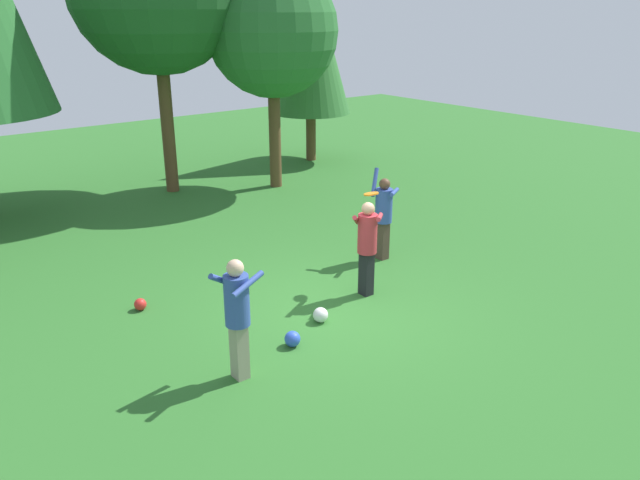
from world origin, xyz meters
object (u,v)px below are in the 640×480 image
(ball_white, at_px, (321,315))
(tree_far_right, at_px, (310,40))
(person_bystander, at_px, (237,309))
(tree_right, at_px, (272,31))
(person_catcher, at_px, (367,241))
(frisbee, at_px, (371,194))
(ball_blue, at_px, (292,339))
(ball_red, at_px, (140,304))
(person_thrower, at_px, (384,212))

(ball_white, distance_m, tree_far_right, 12.11)
(person_bystander, relative_size, tree_right, 0.29)
(tree_right, bearing_deg, person_catcher, -112.02)
(person_bystander, height_order, frisbee, person_bystander)
(person_catcher, distance_m, ball_blue, 2.38)
(ball_blue, height_order, tree_right, tree_right)
(person_catcher, xyz_separation_m, frisbee, (0.42, 0.39, 0.68))
(person_bystander, relative_size, frisbee, 5.32)
(person_bystander, relative_size, ball_red, 8.47)
(person_catcher, xyz_separation_m, ball_blue, (-2.10, -0.67, -0.90))
(person_thrower, xyz_separation_m, ball_white, (-2.68, -1.37, -0.88))
(tree_far_right, bearing_deg, ball_red, -142.08)
(person_catcher, xyz_separation_m, person_bystander, (-3.15, -0.90, 0.03))
(person_bystander, relative_size, tree_far_right, 0.29)
(ball_white, bearing_deg, tree_far_right, 53.37)
(person_catcher, distance_m, person_bystander, 3.28)
(person_thrower, distance_m, tree_right, 6.86)
(person_catcher, xyz_separation_m, tree_right, (2.81, 6.94, 3.21))
(ball_red, bearing_deg, person_thrower, -10.02)
(person_thrower, relative_size, tree_right, 0.31)
(person_thrower, distance_m, ball_blue, 3.99)
(person_thrower, bearing_deg, tree_far_right, -152.32)
(person_catcher, bearing_deg, tree_far_right, 15.52)
(ball_white, height_order, ball_blue, ball_white)
(ball_white, height_order, tree_far_right, tree_far_right)
(person_bystander, height_order, tree_far_right, tree_far_right)
(tree_right, bearing_deg, frisbee, -109.98)
(ball_blue, bearing_deg, person_bystander, -167.60)
(person_bystander, height_order, ball_red, person_bystander)
(ball_blue, relative_size, tree_far_right, 0.04)
(tree_far_right, height_order, tree_right, tree_far_right)
(tree_far_right, bearing_deg, tree_right, -144.52)
(ball_blue, bearing_deg, person_thrower, 26.16)
(person_bystander, bearing_deg, ball_blue, -7.37)
(person_thrower, relative_size, frisbee, 5.63)
(person_thrower, height_order, ball_blue, person_thrower)
(ball_red, bearing_deg, tree_right, 38.96)
(frisbee, xyz_separation_m, tree_right, (2.38, 6.55, 2.53))
(frisbee, height_order, tree_far_right, tree_far_right)
(person_bystander, height_order, ball_white, person_bystander)
(person_thrower, relative_size, ball_blue, 7.63)
(ball_red, relative_size, ball_blue, 0.85)
(ball_red, bearing_deg, ball_blue, -62.71)
(ball_white, relative_size, tree_right, 0.04)
(frisbee, bearing_deg, ball_white, -157.47)
(ball_red, height_order, tree_far_right, tree_far_right)
(frisbee, distance_m, ball_red, 4.43)
(person_catcher, distance_m, ball_red, 4.02)
(ball_white, distance_m, ball_blue, 0.89)
(tree_far_right, xyz_separation_m, tree_right, (-2.78, -1.98, 0.38))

